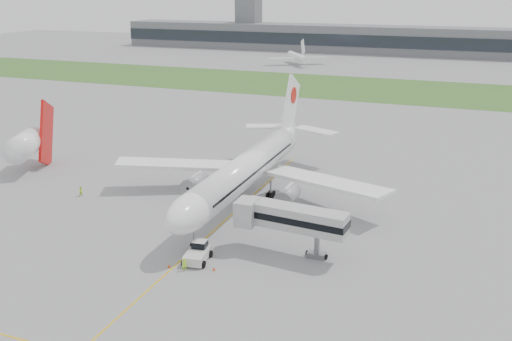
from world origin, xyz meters
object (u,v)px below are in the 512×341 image
at_px(airliner, 248,167).
at_px(pushback_tug, 198,252).
at_px(ground_crew_near, 184,264).
at_px(jet_bridge, 288,218).
at_px(neighbor_aircraft, 28,143).

xyz_separation_m(airliner, pushback_tug, (2.01, -22.71, -4.59)).
relative_size(pushback_tug, ground_crew_near, 2.79).
relative_size(airliner, jet_bridge, 3.57).
distance_m(airliner, neighbor_aircraft, 44.95).
bearing_deg(pushback_tug, airliner, 86.69).
xyz_separation_m(ground_crew_near, neighbor_aircraft, (-46.68, 25.62, 4.54)).
xyz_separation_m(airliner, neighbor_aircraft, (-44.95, -0.33, -0.25)).
relative_size(pushback_tug, neighbor_aircraft, 0.29).
distance_m(airliner, ground_crew_near, 26.44).
height_order(pushback_tug, neighbor_aircraft, neighbor_aircraft).
bearing_deg(jet_bridge, pushback_tug, -143.85).
bearing_deg(pushback_tug, ground_crew_near, -103.25).
relative_size(airliner, pushback_tug, 11.13).
relative_size(pushback_tug, jet_bridge, 0.32).
bearing_deg(neighbor_aircraft, jet_bridge, -38.33).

